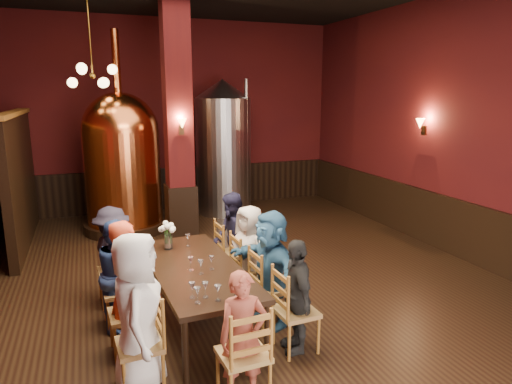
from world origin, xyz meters
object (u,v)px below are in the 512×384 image
object	(u,v)px
steel_vessel	(223,147)
rose_vase	(168,231)
person_2	(120,273)
copper_kettle	(122,161)
dining_table	(196,271)
person_1	(127,288)
person_0	(138,313)

from	to	relation	value
steel_vessel	rose_vase	bearing A→B (deg)	-115.37
person_2	copper_kettle	bearing A→B (deg)	2.85
dining_table	person_2	xyz separation A→B (m)	(-0.87, 0.28, -0.01)
dining_table	copper_kettle	size ratio (longest dim) A/B	0.61
person_1	copper_kettle	xyz separation A→B (m)	(0.36, 4.76, 0.70)
person_0	person_1	distance (m)	0.67
copper_kettle	steel_vessel	bearing A→B (deg)	16.73
person_2	steel_vessel	xyz separation A→B (m)	(2.73, 4.80, 0.88)
dining_table	person_1	distance (m)	0.91
rose_vase	person_2	bearing A→B (deg)	-145.59
dining_table	copper_kettle	distance (m)	4.48
copper_kettle	steel_vessel	xyz separation A→B (m)	(2.34, 0.70, 0.10)
copper_kettle	person_0	bearing A→B (deg)	-93.41
steel_vessel	person_1	bearing A→B (deg)	-116.27
dining_table	rose_vase	distance (m)	0.83
person_2	rose_vase	world-z (taller)	person_2
person_2	steel_vessel	world-z (taller)	steel_vessel
person_0	person_2	size ratio (longest dim) A/B	1.17
person_1	dining_table	bearing A→B (deg)	-80.07
person_0	rose_vase	world-z (taller)	person_0
person_1	person_0	bearing A→B (deg)	168.71
steel_vessel	rose_vase	world-z (taller)	steel_vessel
dining_table	person_0	distance (m)	1.32
person_0	person_2	distance (m)	1.33
copper_kettle	rose_vase	xyz separation A→B (m)	(0.28, -3.64, -0.45)
person_2	steel_vessel	distance (m)	5.60
dining_table	person_0	bearing A→B (deg)	-130.36
dining_table	person_2	distance (m)	0.91
copper_kettle	dining_table	bearing A→B (deg)	-83.86
person_0	person_1	xyz separation A→B (m)	(-0.04, 0.67, -0.03)
dining_table	copper_kettle	world-z (taller)	copper_kettle
steel_vessel	person_2	bearing A→B (deg)	-119.62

